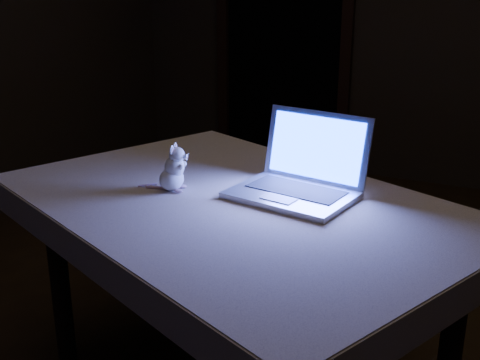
% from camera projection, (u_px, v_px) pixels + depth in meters
% --- Properties ---
extents(doorway, '(1.06, 0.36, 2.13)m').
position_uv_depth(doorway, '(284.00, 23.00, 4.41)').
color(doorway, black).
rests_on(doorway, back_wall).
extents(table, '(1.60, 1.35, 0.73)m').
position_uv_depth(table, '(234.00, 306.00, 1.97)').
color(table, black).
rests_on(table, floor).
extents(tablecloth, '(1.69, 1.37, 0.10)m').
position_uv_depth(tablecloth, '(210.00, 211.00, 1.89)').
color(tablecloth, beige).
rests_on(tablecloth, table).
extents(laptop, '(0.41, 0.38, 0.25)m').
position_uv_depth(laptop, '(292.00, 160.00, 1.82)').
color(laptop, '#B9B9BE').
rests_on(laptop, tablecloth).
extents(plush_mouse, '(0.13, 0.13, 0.15)m').
position_uv_depth(plush_mouse, '(171.00, 167.00, 1.91)').
color(plush_mouse, white).
rests_on(plush_mouse, tablecloth).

